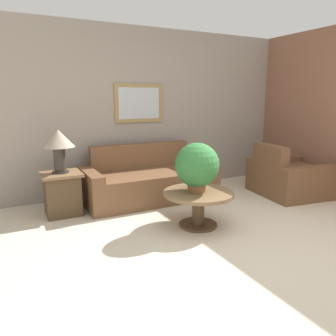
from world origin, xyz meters
TOP-DOWN VIEW (x-y plane):
  - ground_plane at (0.00, 0.00)m, footprint 20.00×20.00m
  - wall_back at (-0.01, 2.81)m, footprint 6.69×0.09m
  - wall_right at (2.37, 1.39)m, footprint 0.06×4.78m
  - couch_main at (-0.38, 2.24)m, footprint 1.96×0.88m
  - armchair at (1.70, 1.46)m, footprint 1.11×1.16m
  - coffee_table at (-0.29, 1.00)m, footprint 0.84×0.84m
  - side_table at (-1.67, 2.16)m, footprint 0.51×0.51m
  - table_lamp at (-1.67, 2.16)m, footprint 0.41×0.41m
  - potted_plant_on_table at (-0.31, 1.01)m, footprint 0.52×0.52m

SIDE VIEW (x-z plane):
  - ground_plane at x=0.00m, z-range 0.00..0.00m
  - armchair at x=1.70m, z-range -0.14..0.68m
  - couch_main at x=-0.38m, z-range -0.14..0.68m
  - side_table at x=-1.67m, z-range 0.01..0.57m
  - coffee_table at x=-0.29m, z-range 0.10..0.53m
  - potted_plant_on_table at x=-0.31m, z-range 0.45..1.03m
  - table_lamp at x=-1.67m, z-range 0.68..1.25m
  - wall_right at x=2.37m, z-range 0.00..2.60m
  - wall_back at x=-0.01m, z-range 0.00..2.60m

